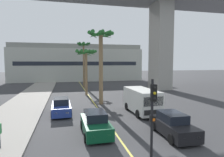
{
  "coord_description": "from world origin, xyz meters",
  "views": [
    {
      "loc": [
        -3.32,
        0.17,
        4.95
      ],
      "look_at": [
        0.0,
        14.0,
        3.77
      ],
      "focal_mm": 31.12,
      "sensor_mm": 36.0,
      "label": 1
    }
  ],
  "objects": [
    {
      "name": "lane_stripe_center",
      "position": [
        0.0,
        24.0,
        0.0
      ],
      "size": [
        0.14,
        56.0,
        0.01
      ],
      "primitive_type": "cube",
      "color": "#DBCC4C",
      "rests_on": "ground"
    },
    {
      "name": "car_queue_third",
      "position": [
        3.67,
        11.64,
        0.72
      ],
      "size": [
        1.91,
        4.14,
        1.56
      ],
      "color": "black",
      "rests_on": "ground"
    },
    {
      "name": "palm_tree_far_median",
      "position": [
        0.24,
        38.94,
        7.24
      ],
      "size": [
        2.69,
        2.69,
        9.02
      ],
      "color": "brown",
      "rests_on": "ground"
    },
    {
      "name": "delivery_van",
      "position": [
        3.83,
        17.63,
        1.29
      ],
      "size": [
        2.21,
        5.27,
        2.36
      ],
      "color": "silver",
      "rests_on": "ground"
    },
    {
      "name": "pier_building_backdrop",
      "position": [
        0.0,
        54.38,
        4.81
      ],
      "size": [
        34.44,
        8.04,
        9.75
      ],
      "color": "#ADB2A8",
      "rests_on": "ground"
    },
    {
      "name": "sidewalk_left",
      "position": [
        -8.0,
        16.0,
        0.07
      ],
      "size": [
        4.8,
        80.0,
        0.15
      ],
      "primitive_type": "cube",
      "color": "gray",
      "rests_on": "ground"
    },
    {
      "name": "palm_tree_near_median",
      "position": [
        0.73,
        22.66,
        6.69
      ],
      "size": [
        3.14,
        3.15,
        8.7
      ],
      "color": "brown",
      "rests_on": "ground"
    },
    {
      "name": "car_queue_second",
      "position": [
        -3.78,
        19.06,
        0.72
      ],
      "size": [
        1.93,
        4.15,
        1.56
      ],
      "color": "navy",
      "rests_on": "ground"
    },
    {
      "name": "car_queue_front",
      "position": [
        -1.38,
        13.2,
        0.72
      ],
      "size": [
        1.86,
        4.11,
        1.56
      ],
      "color": "#0C4728",
      "rests_on": "ground"
    },
    {
      "name": "palm_tree_mid_median",
      "position": [
        -0.31,
        29.5,
        5.79
      ],
      "size": [
        3.26,
        3.31,
        6.98
      ],
      "color": "brown",
      "rests_on": "ground"
    },
    {
      "name": "traffic_light_median_near",
      "position": [
        0.47,
        8.09,
        2.71
      ],
      "size": [
        0.24,
        0.37,
        4.2
      ],
      "color": "black",
      "rests_on": "ground"
    }
  ]
}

